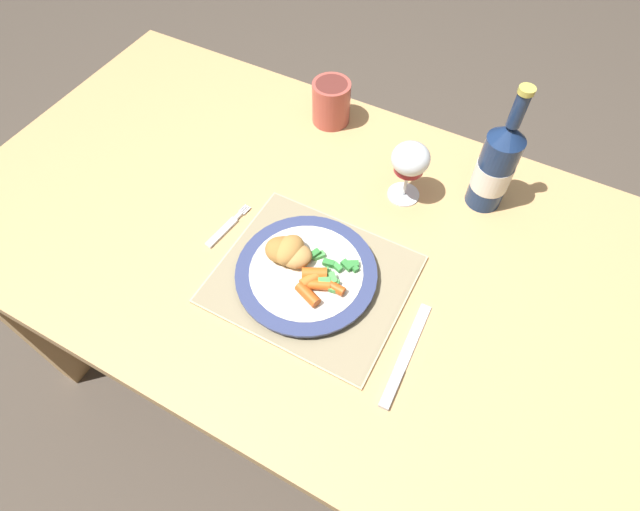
# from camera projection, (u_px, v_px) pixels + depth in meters

# --- Properties ---
(ground_plane) EXTENTS (6.00, 6.00, 0.00)m
(ground_plane) POSITION_uv_depth(u_px,v_px,m) (332.00, 383.00, 1.56)
(ground_plane) COLOR #4C4238
(dining_table) EXTENTS (1.57, 0.81, 0.74)m
(dining_table) POSITION_uv_depth(u_px,v_px,m) (338.00, 270.00, 1.02)
(dining_table) COLOR tan
(dining_table) RESTS_ON ground
(placemat) EXTENTS (0.34, 0.29, 0.01)m
(placemat) POSITION_uv_depth(u_px,v_px,m) (312.00, 279.00, 0.91)
(placemat) COLOR #CCB789
(placemat) RESTS_ON dining_table
(dinner_plate) EXTENTS (0.26, 0.26, 0.02)m
(dinner_plate) POSITION_uv_depth(u_px,v_px,m) (306.00, 274.00, 0.90)
(dinner_plate) COLOR silver
(dinner_plate) RESTS_ON placemat
(breaded_croquettes) EXTENTS (0.10, 0.07, 0.04)m
(breaded_croquettes) POSITION_uv_depth(u_px,v_px,m) (287.00, 251.00, 0.89)
(breaded_croquettes) COLOR #B77F3D
(breaded_croquettes) RESTS_ON dinner_plate
(green_beans_pile) EXTENTS (0.09, 0.09, 0.02)m
(green_beans_pile) POSITION_uv_depth(u_px,v_px,m) (331.00, 270.00, 0.88)
(green_beans_pile) COLOR #4CA84C
(green_beans_pile) RESTS_ON dinner_plate
(glazed_carrots) EXTENTS (0.08, 0.08, 0.02)m
(glazed_carrots) POSITION_uv_depth(u_px,v_px,m) (316.00, 283.00, 0.86)
(glazed_carrots) COLOR #CC5119
(glazed_carrots) RESTS_ON dinner_plate
(fork) EXTENTS (0.03, 0.12, 0.01)m
(fork) POSITION_uv_depth(u_px,v_px,m) (225.00, 229.00, 0.97)
(fork) COLOR silver
(fork) RESTS_ON dining_table
(table_knife) EXTENTS (0.02, 0.20, 0.01)m
(table_knife) POSITION_uv_depth(u_px,v_px,m) (402.00, 363.00, 0.82)
(table_knife) COLOR silver
(table_knife) RESTS_ON dining_table
(wine_glass) EXTENTS (0.07, 0.07, 0.13)m
(wine_glass) POSITION_uv_depth(u_px,v_px,m) (410.00, 161.00, 0.95)
(wine_glass) COLOR silver
(wine_glass) RESTS_ON dining_table
(bottle) EXTENTS (0.07, 0.07, 0.27)m
(bottle) POSITION_uv_depth(u_px,v_px,m) (496.00, 166.00, 0.94)
(bottle) COLOR navy
(bottle) RESTS_ON dining_table
(drinking_cup) EXTENTS (0.09, 0.09, 0.10)m
(drinking_cup) POSITION_uv_depth(u_px,v_px,m) (331.00, 102.00, 1.11)
(drinking_cup) COLOR #B24C42
(drinking_cup) RESTS_ON dining_table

